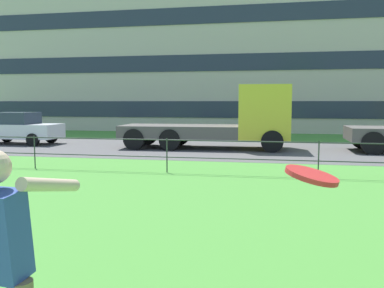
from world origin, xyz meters
The scene contains 7 objects.
street_strip centered at (0.00, 20.49, 0.00)m, with size 80.00×7.55×0.01m, color #565454.
park_fence centered at (0.00, 14.29, 0.67)m, with size 37.98×0.04×1.00m.
person_thrower centered at (-0.81, 5.08, 0.94)m, with size 0.56×0.75×1.74m.
frisbee centered at (1.10, 4.93, 1.66)m, with size 0.33×0.33×0.09m.
car_white_far_left centered at (-11.28, 20.84, 0.78)m, with size 4.00×1.82×1.54m.
flatbed_truck_far_right centered at (-0.97, 20.75, 1.22)m, with size 7.37×2.64×2.75m.
apartment_building_background centered at (-3.75, 37.35, 7.92)m, with size 37.02×14.33×15.84m.
Camera 1 is at (0.91, 2.79, 2.03)m, focal length 38.76 mm.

